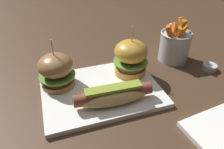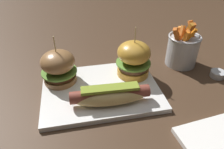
{
  "view_description": "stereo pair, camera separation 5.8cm",
  "coord_description": "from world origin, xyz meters",
  "px_view_note": "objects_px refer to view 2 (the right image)",
  "views": [
    {
      "loc": [
        -0.12,
        -0.45,
        0.38
      ],
      "look_at": [
        0.03,
        0.0,
        0.05
      ],
      "focal_mm": 34.22,
      "sensor_mm": 36.0,
      "label": 1
    },
    {
      "loc": [
        -0.06,
        -0.47,
        0.38
      ],
      "look_at": [
        0.03,
        0.0,
        0.05
      ],
      "focal_mm": 34.22,
      "sensor_mm": 36.0,
      "label": 2
    }
  ],
  "objects_px": {
    "platter_main": "(101,89)",
    "slider_left": "(58,67)",
    "slider_right": "(134,59)",
    "sauce_ramekin": "(218,74)",
    "hot_dog": "(110,95)",
    "fries_bucket": "(182,49)"
  },
  "relations": [
    {
      "from": "slider_right",
      "to": "sauce_ramekin",
      "type": "relative_size",
      "value": 3.39
    },
    {
      "from": "fries_bucket",
      "to": "slider_right",
      "type": "bearing_deg",
      "value": -165.04
    },
    {
      "from": "platter_main",
      "to": "slider_left",
      "type": "height_order",
      "value": "slider_left"
    },
    {
      "from": "slider_left",
      "to": "fries_bucket",
      "type": "height_order",
      "value": "slider_left"
    },
    {
      "from": "slider_left",
      "to": "sauce_ramekin",
      "type": "xyz_separation_m",
      "value": [
        0.48,
        -0.06,
        -0.05
      ]
    },
    {
      "from": "slider_left",
      "to": "sauce_ramekin",
      "type": "bearing_deg",
      "value": -6.93
    },
    {
      "from": "slider_right",
      "to": "sauce_ramekin",
      "type": "bearing_deg",
      "value": -10.91
    },
    {
      "from": "slider_left",
      "to": "sauce_ramekin",
      "type": "height_order",
      "value": "slider_left"
    },
    {
      "from": "slider_left",
      "to": "fries_bucket",
      "type": "distance_m",
      "value": 0.4
    },
    {
      "from": "hot_dog",
      "to": "slider_right",
      "type": "distance_m",
      "value": 0.15
    },
    {
      "from": "slider_left",
      "to": "slider_right",
      "type": "height_order",
      "value": "slider_right"
    },
    {
      "from": "platter_main",
      "to": "slider_left",
      "type": "xyz_separation_m",
      "value": [
        -0.11,
        0.06,
        0.06
      ]
    },
    {
      "from": "sauce_ramekin",
      "to": "slider_left",
      "type": "bearing_deg",
      "value": 173.07
    },
    {
      "from": "slider_left",
      "to": "hot_dog",
      "type": "bearing_deg",
      "value": -44.34
    },
    {
      "from": "slider_right",
      "to": "slider_left",
      "type": "bearing_deg",
      "value": 177.94
    },
    {
      "from": "hot_dog",
      "to": "slider_left",
      "type": "xyz_separation_m",
      "value": [
        -0.12,
        0.12,
        0.02
      ]
    },
    {
      "from": "hot_dog",
      "to": "slider_left",
      "type": "relative_size",
      "value": 1.43
    },
    {
      "from": "hot_dog",
      "to": "fries_bucket",
      "type": "xyz_separation_m",
      "value": [
        0.27,
        0.16,
        0.02
      ]
    },
    {
      "from": "platter_main",
      "to": "sauce_ramekin",
      "type": "distance_m",
      "value": 0.37
    },
    {
      "from": "platter_main",
      "to": "slider_right",
      "type": "relative_size",
      "value": 2.12
    },
    {
      "from": "sauce_ramekin",
      "to": "hot_dog",
      "type": "bearing_deg",
      "value": -169.87
    },
    {
      "from": "platter_main",
      "to": "sauce_ramekin",
      "type": "relative_size",
      "value": 7.21
    }
  ]
}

